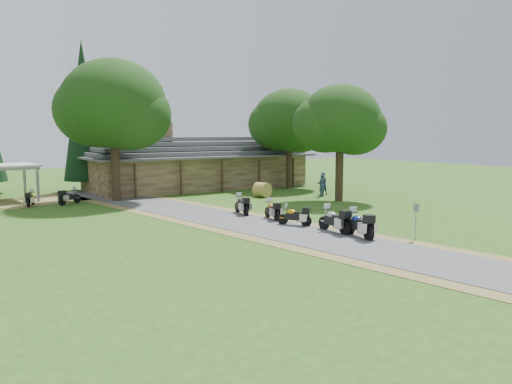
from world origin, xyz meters
TOP-DOWN VIEW (x-y plane):
  - ground at (0.00, 0.00)m, footprint 120.00×120.00m
  - driveway at (-0.50, 4.00)m, footprint 51.95×51.95m
  - lodge at (6.00, 24.00)m, footprint 21.40×9.40m
  - motorcycle_row_a at (1.88, -1.06)m, footprint 1.13×2.21m
  - motorcycle_row_b at (1.72, 0.59)m, footprint 0.78×2.14m
  - motorcycle_row_c at (1.21, 3.30)m, footprint 1.45×1.81m
  - motorcycle_row_d at (1.40, 5.70)m, footprint 0.98×1.88m
  - motorcycle_row_e at (0.92, 8.37)m, footprint 1.01×2.00m
  - motorcycle_carport_a at (-9.67, 19.98)m, footprint 1.16×1.77m
  - motorcycle_carport_b at (-7.11, 19.31)m, footprint 1.86×1.44m
  - person_a at (11.19, 12.20)m, footprint 0.72×0.60m
  - person_b at (12.14, 13.16)m, footprint 0.73×0.62m
  - hay_bale at (6.95, 14.67)m, footprint 1.42×1.34m
  - sign_post at (3.73, -3.02)m, footprint 0.33×0.06m
  - oak_lodge_left at (-3.68, 19.09)m, footprint 7.92×7.92m
  - oak_lodge_right at (12.93, 18.77)m, footprint 6.85×6.85m
  - oak_driveway at (10.60, 9.53)m, footprint 6.11×6.11m
  - cedar_near at (-3.69, 27.15)m, footprint 3.81×3.81m

SIDE VIEW (x-z plane):
  - ground at x=0.00m, z-range 0.00..0.00m
  - driveway at x=-0.50m, z-range 0.00..0.00m
  - motorcycle_carport_a at x=-9.67m, z-range 0.00..1.16m
  - hay_bale at x=6.95m, z-range 0.00..1.21m
  - motorcycle_row_c at x=1.21m, z-range 0.00..1.22m
  - motorcycle_row_d at x=1.40m, z-range 0.00..1.23m
  - motorcycle_carport_b at x=-7.11m, z-range 0.00..1.24m
  - motorcycle_row_e at x=0.92m, z-range 0.00..1.31m
  - motorcycle_row_a at x=1.88m, z-range 0.00..1.44m
  - motorcycle_row_b at x=1.72m, z-range 0.00..1.45m
  - sign_post at x=3.73m, z-range 0.00..1.84m
  - person_a at x=11.19m, z-range 0.00..2.17m
  - person_b at x=12.14m, z-range 0.00..2.20m
  - lodge at x=6.00m, z-range 0.00..4.90m
  - oak_driveway at x=10.60m, z-range 0.00..10.19m
  - oak_lodge_right at x=12.93m, z-range 0.00..10.39m
  - oak_lodge_left at x=-3.68m, z-range 0.00..11.97m
  - cedar_near at x=-3.69m, z-range 0.00..13.35m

